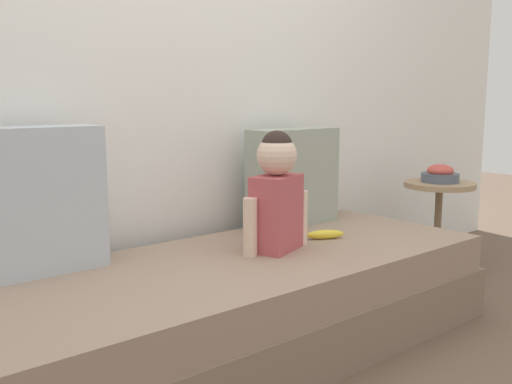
# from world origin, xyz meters

# --- Properties ---
(ground_plane) EXTENTS (12.00, 12.00, 0.00)m
(ground_plane) POSITION_xyz_m (0.00, 0.00, 0.00)
(ground_plane) COLOR brown
(back_wall) EXTENTS (5.44, 0.10, 2.21)m
(back_wall) POSITION_xyz_m (0.00, 0.55, 1.10)
(back_wall) COLOR white
(back_wall) RESTS_ON ground
(couch) EXTENTS (2.24, 0.84, 0.38)m
(couch) POSITION_xyz_m (0.00, 0.00, 0.19)
(couch) COLOR #826C5B
(couch) RESTS_ON ground
(throw_pillow_left) EXTENTS (0.46, 0.16, 0.51)m
(throw_pillow_left) POSITION_xyz_m (-0.62, 0.32, 0.63)
(throw_pillow_left) COLOR #B2BCC6
(throw_pillow_left) RESTS_ON couch
(throw_pillow_right) EXTENTS (0.47, 0.16, 0.46)m
(throw_pillow_right) POSITION_xyz_m (0.62, 0.32, 0.61)
(throw_pillow_right) COLOR #99A393
(throw_pillow_right) RESTS_ON couch
(toddler) EXTENTS (0.33, 0.21, 0.48)m
(toddler) POSITION_xyz_m (0.23, 0.01, 0.61)
(toddler) COLOR #B24C51
(toddler) RESTS_ON couch
(banana) EXTENTS (0.17, 0.12, 0.04)m
(banana) POSITION_xyz_m (0.51, 0.01, 0.40)
(banana) COLOR yellow
(banana) RESTS_ON couch
(side_table) EXTENTS (0.39, 0.39, 0.52)m
(side_table) POSITION_xyz_m (1.55, 0.11, 0.40)
(side_table) COLOR tan
(side_table) RESTS_ON ground
(fruit_bowl) EXTENTS (0.21, 0.21, 0.10)m
(fruit_bowl) POSITION_xyz_m (1.55, 0.11, 0.56)
(fruit_bowl) COLOR #4C5666
(fruit_bowl) RESTS_ON side_table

